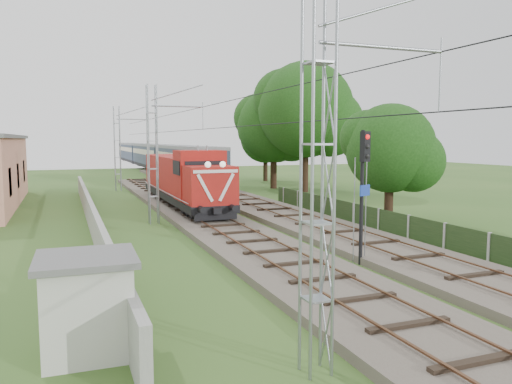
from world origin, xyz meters
name	(u,v)px	position (x,y,z in m)	size (l,w,h in m)	color
ground	(287,268)	(0.00, 0.00, 0.00)	(140.00, 140.00, 0.00)	#30531F
track_main	(230,232)	(0.00, 7.00, 0.18)	(4.20, 70.00, 0.45)	#6B6054
track_side	(239,199)	(5.00, 20.00, 0.18)	(4.20, 80.00, 0.45)	#6B6054
catenary	(154,154)	(-2.95, 12.00, 4.05)	(3.31, 70.00, 8.00)	gray
boundary_wall	(91,214)	(-6.50, 12.00, 0.75)	(0.25, 40.00, 1.50)	#9E9E99
fence	(409,227)	(8.00, 3.00, 0.60)	(0.12, 32.00, 1.20)	black
locomotive	(184,179)	(0.00, 17.34, 2.14)	(2.84, 16.19, 4.11)	black
coach_rake	(152,155)	(5.00, 60.74, 2.54)	(3.06, 68.28, 3.54)	black
signal_post	(364,173)	(2.94, -0.62, 3.61)	(0.56, 0.45, 5.25)	black
relay_hut	(88,304)	(-7.40, -5.25, 1.15)	(2.27, 2.27, 2.28)	beige
tree_a	(391,149)	(9.78, 7.03, 4.33)	(5.36, 5.10, 6.94)	#3D2419
tree_b	(307,111)	(13.30, 24.69, 7.51)	(9.28, 8.84, 12.03)	#3D2419
tree_c	(275,126)	(11.87, 28.88, 6.17)	(7.64, 7.27, 9.90)	#3D2419
tree_d	(266,138)	(14.49, 37.51, 5.02)	(6.21, 5.91, 8.05)	#3D2419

